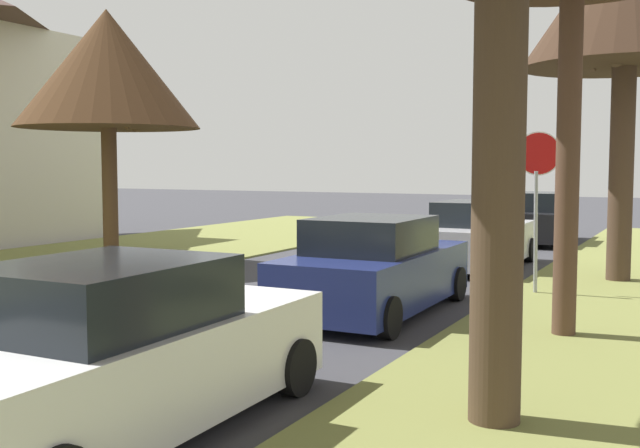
% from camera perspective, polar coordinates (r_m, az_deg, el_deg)
% --- Properties ---
extents(stop_sign_far, '(0.81, 0.30, 2.97)m').
position_cam_1_polar(stop_sign_far, '(14.26, 16.31, 3.51)').
color(stop_sign_far, '#9EA0A5').
rests_on(stop_sign_far, grass_verge_right).
extents(street_tree_left_mid_b, '(4.28, 4.28, 5.99)m').
position_cam_1_polar(street_tree_left_mid_b, '(18.49, -15.95, 11.26)').
color(street_tree_left_mid_b, brown).
rests_on(street_tree_left_mid_b, grass_verge_left).
extents(parked_sedan_white, '(1.99, 4.42, 1.57)m').
position_cam_1_polar(parked_sedan_white, '(6.94, -15.20, -9.60)').
color(parked_sedan_white, white).
rests_on(parked_sedan_white, ground).
extents(parked_sedan_navy, '(1.99, 4.42, 1.57)m').
position_cam_1_polar(parked_sedan_navy, '(12.13, 4.23, -3.44)').
color(parked_sedan_navy, navy).
rests_on(parked_sedan_navy, ground).
extents(parked_sedan_silver, '(1.99, 4.42, 1.57)m').
position_cam_1_polar(parked_sedan_silver, '(17.80, 11.96, -1.00)').
color(parked_sedan_silver, '#BCBCC1').
rests_on(parked_sedan_silver, ground).
extents(parked_sedan_black, '(1.99, 4.42, 1.57)m').
position_cam_1_polar(parked_sedan_black, '(24.15, 16.23, 0.34)').
color(parked_sedan_black, black).
rests_on(parked_sedan_black, ground).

